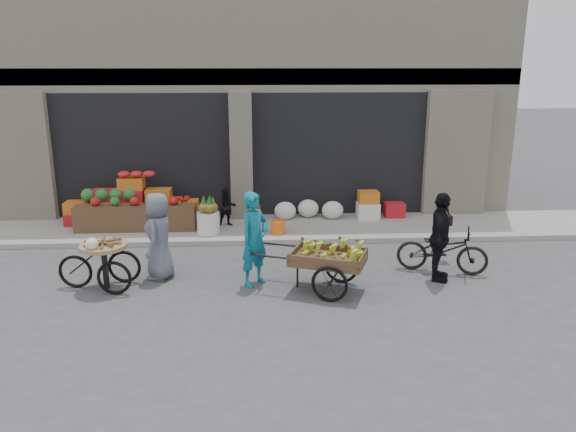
{
  "coord_description": "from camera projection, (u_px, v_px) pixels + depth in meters",
  "views": [
    {
      "loc": [
        0.42,
        -8.9,
        3.95
      ],
      "look_at": [
        0.97,
        1.44,
        1.1
      ],
      "focal_mm": 35.0,
      "sensor_mm": 36.0,
      "label": 1
    }
  ],
  "objects": [
    {
      "name": "vendor_grey",
      "position": [
        159.0,
        236.0,
        10.43
      ],
      "size": [
        0.63,
        0.87,
        1.65
      ],
      "primitive_type": "imported",
      "rotation": [
        0.0,
        0.0,
        -1.71
      ],
      "color": "slate",
      "rests_on": "ground"
    },
    {
      "name": "ground",
      "position": [
        236.0,
        301.0,
        9.59
      ],
      "size": [
        80.0,
        80.0,
        0.0
      ],
      "primitive_type": "plane",
      "color": "#424244",
      "rests_on": "ground"
    },
    {
      "name": "bicycle",
      "position": [
        442.0,
        250.0,
        10.81
      ],
      "size": [
        1.82,
        1.12,
        0.9
      ],
      "primitive_type": "imported",
      "rotation": [
        0.0,
        0.0,
        1.24
      ],
      "color": "black",
      "rests_on": "ground"
    },
    {
      "name": "orange_bucket",
      "position": [
        278.0,
        227.0,
        12.93
      ],
      "size": [
        0.32,
        0.32,
        0.3
      ],
      "primitive_type": "cylinder",
      "color": "orange",
      "rests_on": "sidewalk"
    },
    {
      "name": "right_bay_goods",
      "position": [
        346.0,
        207.0,
        14.14
      ],
      "size": [
        3.35,
        0.6,
        0.7
      ],
      "color": "silver",
      "rests_on": "sidewalk"
    },
    {
      "name": "sidewalk",
      "position": [
        242.0,
        229.0,
        13.52
      ],
      "size": [
        18.0,
        2.2,
        0.12
      ],
      "primitive_type": "cube",
      "color": "gray",
      "rests_on": "ground"
    },
    {
      "name": "fire_hydrant",
      "position": [
        256.0,
        217.0,
        12.89
      ],
      "size": [
        0.22,
        0.22,
        0.71
      ],
      "color": "#A5140F",
      "rests_on": "sidewalk"
    },
    {
      "name": "seated_person",
      "position": [
        227.0,
        207.0,
        13.46
      ],
      "size": [
        0.51,
        0.43,
        0.93
      ],
      "primitive_type": "imported",
      "rotation": [
        0.0,
        0.0,
        0.17
      ],
      "color": "black",
      "rests_on": "sidewalk"
    },
    {
      "name": "fruit_display",
      "position": [
        138.0,
        203.0,
        13.5
      ],
      "size": [
        3.1,
        1.12,
        1.24
      ],
      "color": "red",
      "rests_on": "sidewalk"
    },
    {
      "name": "pineapple_bin",
      "position": [
        208.0,
        223.0,
        12.92
      ],
      "size": [
        0.52,
        0.52,
        0.5
      ],
      "primitive_type": "cylinder",
      "color": "silver",
      "rests_on": "sidewalk"
    },
    {
      "name": "banana_cart",
      "position": [
        326.0,
        256.0,
        9.86
      ],
      "size": [
        2.32,
        1.54,
        0.91
      ],
      "rotation": [
        0.0,
        0.0,
        -0.36
      ],
      "color": "brown",
      "rests_on": "ground"
    },
    {
      "name": "tricycle_cart",
      "position": [
        104.0,
        259.0,
        10.0
      ],
      "size": [
        1.44,
        0.91,
        0.95
      ],
      "rotation": [
        0.0,
        0.0,
        -0.09
      ],
      "color": "#9E7F51",
      "rests_on": "ground"
    },
    {
      "name": "cyclist",
      "position": [
        440.0,
        237.0,
        10.31
      ],
      "size": [
        0.7,
        1.06,
        1.67
      ],
      "primitive_type": "imported",
      "rotation": [
        0.0,
        0.0,
        1.24
      ],
      "color": "black",
      "rests_on": "ground"
    },
    {
      "name": "vendor_woman",
      "position": [
        255.0,
        239.0,
        10.1
      ],
      "size": [
        0.73,
        0.75,
        1.74
      ],
      "primitive_type": "imported",
      "rotation": [
        0.0,
        0.0,
        0.84
      ],
      "color": "#106780",
      "rests_on": "ground"
    },
    {
      "name": "building",
      "position": [
        243.0,
        82.0,
        16.43
      ],
      "size": [
        14.0,
        6.45,
        7.0
      ],
      "color": "beige",
      "rests_on": "ground"
    }
  ]
}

